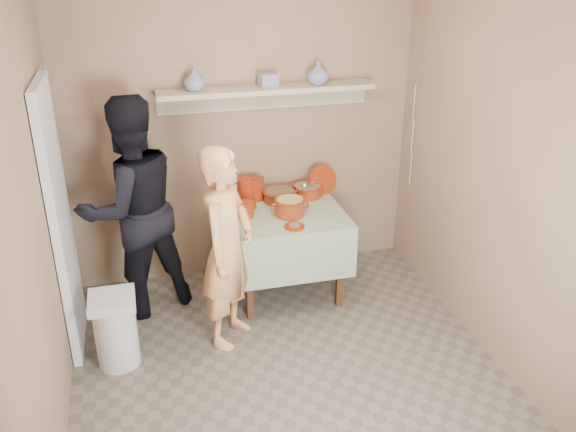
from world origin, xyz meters
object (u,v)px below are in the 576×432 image
object	(u,v)px
person_cook	(227,248)
cazuela_rice	(290,206)
person_helper	(132,208)
serving_table	(284,223)
trash_bin	(116,330)

from	to	relation	value
person_cook	cazuela_rice	bearing A→B (deg)	-18.15
person_helper	serving_table	bearing A→B (deg)	156.01
person_cook	person_helper	world-z (taller)	person_helper
serving_table	cazuela_rice	world-z (taller)	cazuela_rice
serving_table	cazuela_rice	size ratio (longest dim) A/B	2.95
person_cook	serving_table	world-z (taller)	person_cook
person_helper	cazuela_rice	world-z (taller)	person_helper
serving_table	trash_bin	world-z (taller)	serving_table
cazuela_rice	trash_bin	bearing A→B (deg)	-157.78
serving_table	cazuela_rice	distance (m)	0.24
serving_table	trash_bin	size ratio (longest dim) A/B	1.74
person_helper	cazuela_rice	size ratio (longest dim) A/B	5.45
person_cook	serving_table	xyz separation A→B (m)	(0.57, 0.59, -0.13)
person_helper	cazuela_rice	xyz separation A→B (m)	(1.25, -0.14, -0.05)
cazuela_rice	person_helper	bearing A→B (deg)	173.62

